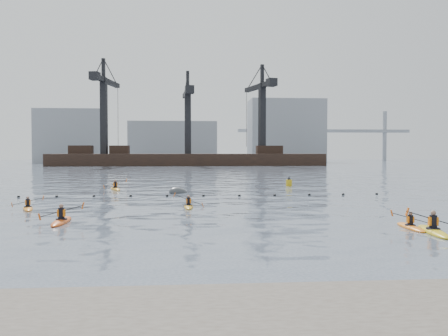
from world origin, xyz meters
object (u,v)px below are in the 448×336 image
(kayaker_4, at_px, (410,226))
(kayaker_5, at_px, (115,188))
(mooring_buoy, at_px, (178,193))
(kayaker_3, at_px, (189,206))
(kayaker_2, at_px, (28,208))
(kayaker_1, at_px, (433,230))
(nav_buoy, at_px, (289,183))
(kayaker_0, at_px, (61,221))

(kayaker_4, xyz_separation_m, kayaker_5, (-17.74, 24.80, 0.02))
(kayaker_4, xyz_separation_m, mooring_buoy, (-11.52, 20.46, -0.09))
(kayaker_3, xyz_separation_m, kayaker_4, (10.67, -9.45, -0.00))
(kayaker_2, distance_m, kayaker_3, 10.35)
(kayaker_1, relative_size, kayaker_5, 1.07)
(kayaker_5, bearing_deg, nav_buoy, -8.22)
(kayaker_5, height_order, nav_buoy, kayaker_5)
(kayaker_1, height_order, kayaker_2, kayaker_1)
(kayaker_3, bearing_deg, kayaker_2, -179.37)
(kayaker_3, relative_size, kayaker_4, 1.01)
(kayaker_2, relative_size, mooring_buoy, 1.45)
(kayaker_2, relative_size, kayaker_5, 0.85)
(kayaker_0, xyz_separation_m, kayaker_3, (6.66, 6.25, -0.02))
(kayaker_0, height_order, kayaker_1, kayaker_1)
(kayaker_5, bearing_deg, mooring_buoy, -53.23)
(kayaker_0, relative_size, kayaker_3, 1.19)
(kayaker_4, height_order, mooring_buoy, kayaker_4)
(kayaker_1, bearing_deg, kayaker_5, 134.31)
(kayaker_1, bearing_deg, nav_buoy, 100.01)
(kayaker_3, distance_m, nav_buoy, 21.47)
(kayaker_4, height_order, nav_buoy, nav_buoy)
(kayaker_2, height_order, nav_buoy, nav_buoy)
(kayaker_0, bearing_deg, mooring_buoy, 70.17)
(kayaker_0, distance_m, nav_buoy, 30.34)
(kayaker_0, xyz_separation_m, kayaker_4, (17.33, -3.20, -0.02))
(nav_buoy, bearing_deg, kayaker_4, -90.35)
(mooring_buoy, bearing_deg, kayaker_0, -108.60)
(kayaker_0, xyz_separation_m, mooring_buoy, (5.81, 17.26, -0.11))
(kayaker_0, bearing_deg, nav_buoy, 53.54)
(kayaker_4, relative_size, mooring_buoy, 1.43)
(kayaker_2, height_order, kayaker_5, kayaker_5)
(kayaker_1, xyz_separation_m, kayaker_5, (-18.16, 26.14, -0.01))
(mooring_buoy, height_order, nav_buoy, nav_buoy)
(kayaker_4, bearing_deg, kayaker_5, -51.80)
(kayaker_0, distance_m, kayaker_1, 18.33)
(kayaker_2, relative_size, nav_buoy, 2.52)
(kayaker_4, bearing_deg, kayaker_3, -38.89)
(kayaker_4, distance_m, kayaker_5, 30.49)
(kayaker_3, bearing_deg, kayaker_4, -41.66)
(kayaker_0, bearing_deg, kayaker_3, 41.94)
(kayaker_3, bearing_deg, kayaker_0, -136.98)
(kayaker_2, relative_size, kayaker_4, 1.02)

